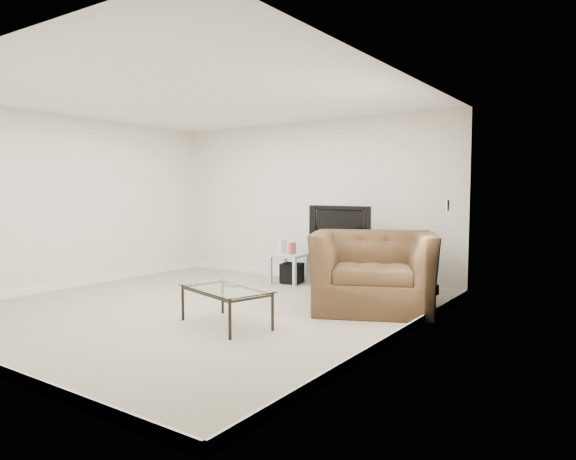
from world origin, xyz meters
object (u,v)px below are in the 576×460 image
Objects in this scene: tv_stand at (344,268)px; recliner at (373,257)px; side_table at (290,269)px; subwoofer at (292,273)px; coffee_table at (226,307)px; television at (343,226)px.

recliner is (0.85, -0.85, 0.31)m from tv_stand.
tv_stand is 0.94m from side_table.
subwoofer is at bearing 36.43° from side_table.
recliner is at bearing 58.83° from coffee_table.
coffee_table is (-0.10, -2.39, -0.72)m from television.
recliner reaches higher than coffee_table.
side_table is at bearing -143.57° from subwoofer.
recliner reaches higher than subwoofer.
tv_stand is 0.61m from television.
recliner is (0.85, -0.82, -0.30)m from television.
coffee_table is (-0.10, -2.42, -0.12)m from tv_stand.
subwoofer is at bearing 108.23° from coffee_table.
television reaches higher than side_table.
side_table is 0.07m from subwoofer.
coffee_table is at bearing -145.53° from recliner.
side_table is 1.61× the size of subwoofer.
television is 0.65× the size of recliner.
coffee_table reaches higher than subwoofer.
tv_stand is 0.92m from subwoofer.
side_table is 2.02m from recliner.
side_table is at bearing 130.17° from recliner.
coffee_table is (0.81, -2.44, 0.04)m from subwoofer.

